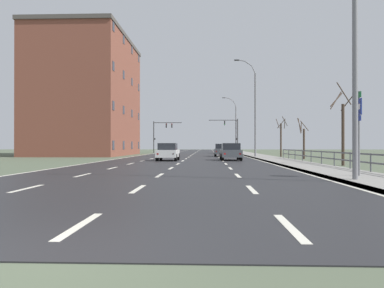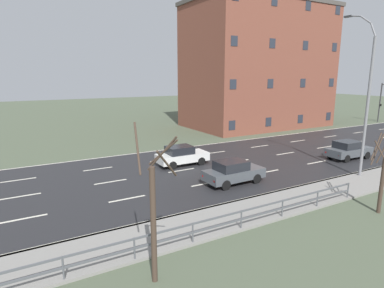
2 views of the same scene
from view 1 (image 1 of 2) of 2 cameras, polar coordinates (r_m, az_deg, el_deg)
name	(u,v)px [view 1 (image 1 of 2)]	position (r m, az deg, el deg)	size (l,w,h in m)	color
ground_plane	(192,156)	(52.43, -0.07, -1.78)	(160.00, 160.00, 0.12)	#4C5642
road_asphalt_strip	(194,154)	(64.41, 0.37, -1.42)	(14.00, 120.00, 0.03)	#232326
sidewalk_right	(245,153)	(64.69, 7.85, -1.37)	(3.00, 120.00, 0.12)	gray
guardrail	(334,156)	(24.81, 20.39, -1.73)	(0.07, 31.17, 1.00)	#515459
street_lamp_foreground	(351,36)	(15.84, 22.54, 14.60)	(2.49, 0.24, 11.06)	slate
street_lamp_midground	(254,109)	(44.20, 9.20, 5.11)	(2.49, 0.24, 11.17)	slate
street_lamp_distant	(235,126)	(73.30, 6.41, 2.74)	(2.69, 0.24, 10.55)	slate
highway_sign	(359,123)	(17.27, 23.52, 2.94)	(0.09, 0.68, 3.61)	slate
traffic_signal_right	(232,130)	(73.06, 6.01, 2.04)	(5.54, 0.36, 6.42)	#38383A
traffic_signal_left	(161,131)	(72.21, -4.65, 1.94)	(5.34, 0.36, 5.90)	#38383A
car_far_left	(222,150)	(47.56, 4.48, -0.89)	(1.98, 4.18, 1.57)	#474C51
car_far_right	(168,152)	(34.32, -3.59, -1.16)	(1.87, 4.12, 1.57)	silver
car_near_right	(231,152)	(35.09, 5.76, -1.14)	(1.90, 4.13, 1.57)	#474C51
car_mid_centre	(221,149)	(65.21, 4.34, -0.71)	(1.88, 4.12, 1.57)	maroon
brick_building	(88,96)	(55.99, -15.20, 6.84)	(11.51, 19.46, 16.47)	brown
bare_tree_near	(343,129)	(27.97, 21.48, 2.09)	(1.59, 1.42, 5.62)	#423328
bare_tree_mid	(303,140)	(40.03, 16.22, 0.50)	(0.96, 1.05, 4.18)	#423328
bare_tree_far	(281,138)	(47.58, 13.10, 0.94)	(1.37, 1.41, 4.84)	#423328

